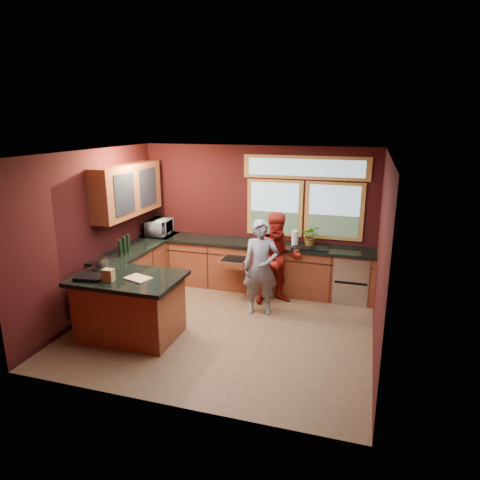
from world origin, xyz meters
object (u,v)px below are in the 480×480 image
at_px(person_red, 278,259).
at_px(cutting_board, 138,278).
at_px(person_grey, 261,268).
at_px(stock_pot, 101,264).
at_px(island, 130,306).

relative_size(person_red, cutting_board, 4.67).
distance_m(person_grey, stock_pot, 2.52).
distance_m(island, person_grey, 2.16).
distance_m(person_grey, cutting_board, 2.02).
relative_size(person_grey, stock_pot, 6.68).
bearing_deg(person_red, island, -162.40).
xyz_separation_m(person_grey, person_red, (0.19, 0.51, 0.02)).
distance_m(person_red, stock_pot, 2.95).
bearing_deg(person_red, stock_pot, -172.08).
xyz_separation_m(island, stock_pot, (-0.55, 0.15, 0.56)).
xyz_separation_m(person_red, cutting_board, (-1.65, -1.89, 0.14)).
relative_size(island, person_grey, 0.97).
distance_m(island, person_red, 2.64).
bearing_deg(island, cutting_board, -14.04).
bearing_deg(person_grey, person_red, 56.46).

